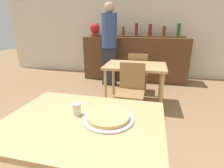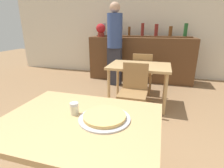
{
  "view_description": "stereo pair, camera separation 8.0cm",
  "coord_description": "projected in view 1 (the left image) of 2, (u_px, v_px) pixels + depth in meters",
  "views": [
    {
      "loc": [
        0.46,
        -1.02,
        1.37
      ],
      "look_at": [
        0.09,
        0.55,
        0.83
      ],
      "focal_mm": 28.0,
      "sensor_mm": 36.0,
      "label": 1
    },
    {
      "loc": [
        0.54,
        -1.0,
        1.37
      ],
      "look_at": [
        0.09,
        0.55,
        0.83
      ],
      "focal_mm": 28.0,
      "sensor_mm": 36.0,
      "label": 2
    }
  ],
  "objects": [
    {
      "name": "person_standing",
      "position": [
        109.0,
        42.0,
        3.97
      ],
      "size": [
        0.34,
        0.34,
        1.85
      ],
      "color": "#2D2D38",
      "rests_on": "ground_plane"
    },
    {
      "name": "chair_far_side_front",
      "position": [
        131.0,
        88.0,
        2.6
      ],
      "size": [
        0.4,
        0.4,
        0.85
      ],
      "color": "olive",
      "rests_on": "ground_plane"
    },
    {
      "name": "dining_table_near",
      "position": [
        83.0,
        129.0,
        1.27
      ],
      "size": [
        1.15,
        0.88,
        0.73
      ],
      "color": "tan",
      "rests_on": "ground_plane"
    },
    {
      "name": "potted_plant",
      "position": [
        95.0,
        29.0,
        4.49
      ],
      "size": [
        0.24,
        0.24,
        0.33
      ],
      "color": "maroon",
      "rests_on": "bar_counter"
    },
    {
      "name": "wall_back",
      "position": [
        138.0,
        24.0,
        4.73
      ],
      "size": [
        8.0,
        0.05,
        2.8
      ],
      "color": "silver",
      "rests_on": "ground_plane"
    },
    {
      "name": "pizza_tray",
      "position": [
        108.0,
        117.0,
        1.25
      ],
      "size": [
        0.37,
        0.37,
        0.04
      ],
      "color": "#B7B7BC",
      "rests_on": "dining_table_near"
    },
    {
      "name": "bar_counter",
      "position": [
        135.0,
        59.0,
        4.54
      ],
      "size": [
        2.6,
        0.56,
        1.09
      ],
      "color": "brown",
      "rests_on": "ground_plane"
    },
    {
      "name": "chair_far_side_back",
      "position": [
        138.0,
        70.0,
        3.6
      ],
      "size": [
        0.4,
        0.4,
        0.85
      ],
      "rotation": [
        0.0,
        0.0,
        3.14
      ],
      "color": "olive",
      "rests_on": "ground_plane"
    },
    {
      "name": "cheese_shaker",
      "position": [
        77.0,
        109.0,
        1.31
      ],
      "size": [
        0.06,
        0.06,
        0.09
      ],
      "color": "beige",
      "rests_on": "dining_table_near"
    },
    {
      "name": "bar_back_shelf",
      "position": [
        138.0,
        34.0,
        4.46
      ],
      "size": [
        2.39,
        0.24,
        0.34
      ],
      "color": "brown",
      "rests_on": "bar_counter"
    },
    {
      "name": "dining_table_far",
      "position": [
        135.0,
        70.0,
        3.06
      ],
      "size": [
        1.04,
        0.74,
        0.72
      ],
      "color": "tan",
      "rests_on": "ground_plane"
    }
  ]
}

